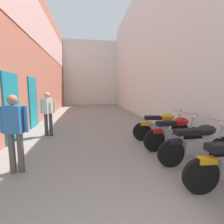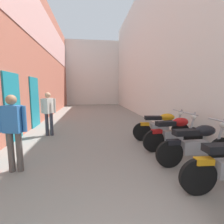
# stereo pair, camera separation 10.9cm
# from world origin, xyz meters

# --- Properties ---
(ground_plane) EXTENTS (34.70, 34.70, 0.00)m
(ground_plane) POSITION_xyz_m (0.00, 7.35, 0.00)
(ground_plane) COLOR gray
(building_left) EXTENTS (0.45, 18.70, 7.04)m
(building_left) POSITION_xyz_m (-3.05, 9.30, 3.54)
(building_left) COLOR #B76651
(building_left) RESTS_ON ground
(building_right) EXTENTS (0.45, 18.70, 7.89)m
(building_right) POSITION_xyz_m (3.06, 9.35, 3.94)
(building_right) COLOR silver
(building_right) RESTS_ON ground
(building_far_end) EXTENTS (8.72, 2.00, 6.92)m
(building_far_end) POSITION_xyz_m (0.00, 19.70, 3.46)
(building_far_end) COLOR silver
(building_far_end) RESTS_ON ground
(motorcycle_third) EXTENTS (1.85, 0.58, 1.04)m
(motorcycle_third) POSITION_xyz_m (1.92, 3.11, 0.50)
(motorcycle_third) COLOR black
(motorcycle_third) RESTS_ON ground
(motorcycle_fourth) EXTENTS (1.85, 0.58, 1.04)m
(motorcycle_fourth) POSITION_xyz_m (1.92, 4.10, 0.50)
(motorcycle_fourth) COLOR black
(motorcycle_fourth) RESTS_ON ground
(motorcycle_fifth) EXTENTS (1.85, 0.58, 1.04)m
(motorcycle_fifth) POSITION_xyz_m (1.92, 4.94, 0.50)
(motorcycle_fifth) COLOR black
(motorcycle_fifth) RESTS_ON ground
(pedestrian_mid_alley) EXTENTS (0.52, 0.27, 1.57)m
(pedestrian_mid_alley) POSITION_xyz_m (-1.90, 3.35, 0.92)
(pedestrian_mid_alley) COLOR #564C47
(pedestrian_mid_alley) RESTS_ON ground
(pedestrian_further_down) EXTENTS (0.52, 0.39, 1.57)m
(pedestrian_further_down) POSITION_xyz_m (-1.86, 6.10, 0.92)
(pedestrian_further_down) COLOR #383842
(pedestrian_further_down) RESTS_ON ground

